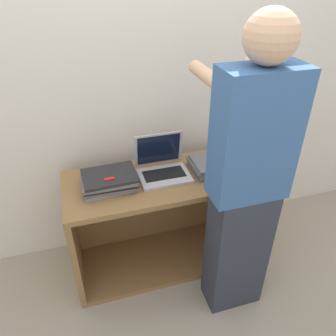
{
  "coord_description": "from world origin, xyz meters",
  "views": [
    {
      "loc": [
        -0.47,
        -1.4,
        1.91
      ],
      "look_at": [
        0.0,
        0.18,
        0.86
      ],
      "focal_mm": 35.0,
      "sensor_mm": 36.0,
      "label": 1
    }
  ],
  "objects_px": {
    "laptop_stack_left": "(109,180)",
    "laptop_stack_right": "(216,164)",
    "laptop_open": "(162,167)",
    "person": "(246,187)"
  },
  "relations": [
    {
      "from": "laptop_open",
      "to": "person",
      "type": "height_order",
      "value": "person"
    },
    {
      "from": "laptop_stack_left",
      "to": "person",
      "type": "xyz_separation_m",
      "value": [
        0.68,
        -0.43,
        0.11
      ]
    },
    {
      "from": "laptop_stack_right",
      "to": "person",
      "type": "bearing_deg",
      "value": -93.56
    },
    {
      "from": "laptop_stack_left",
      "to": "person",
      "type": "bearing_deg",
      "value": -32.54
    },
    {
      "from": "laptop_stack_left",
      "to": "laptop_stack_right",
      "type": "xyz_separation_m",
      "value": [
        0.7,
        -0.0,
        -0.01
      ]
    },
    {
      "from": "laptop_open",
      "to": "laptop_stack_right",
      "type": "height_order",
      "value": "laptop_open"
    },
    {
      "from": "laptop_open",
      "to": "person",
      "type": "bearing_deg",
      "value": -55.64
    },
    {
      "from": "laptop_open",
      "to": "laptop_stack_right",
      "type": "relative_size",
      "value": 0.96
    },
    {
      "from": "laptop_open",
      "to": "laptop_stack_right",
      "type": "xyz_separation_m",
      "value": [
        0.35,
        -0.05,
        -0.01
      ]
    },
    {
      "from": "laptop_stack_left",
      "to": "laptop_stack_right",
      "type": "distance_m",
      "value": 0.7
    }
  ]
}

